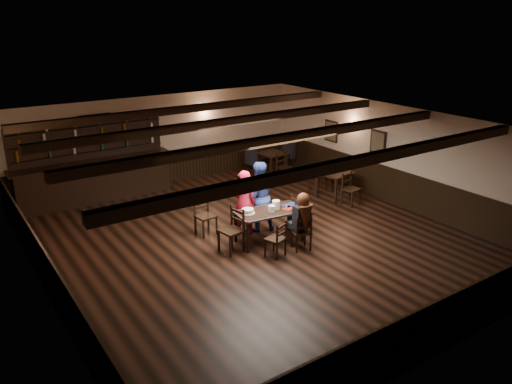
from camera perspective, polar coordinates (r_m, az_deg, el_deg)
ground at (r=11.56m, az=-0.28°, el=-5.52°), size 10.00×10.00×0.00m
room_shell at (r=10.97m, az=-0.36°, el=2.83°), size 9.02×10.02×2.71m
dining_table at (r=11.26m, az=1.56°, el=-2.54°), size 1.61×0.95×0.75m
chair_near_left at (r=10.62m, az=2.55°, el=-5.11°), size 0.48×0.46×0.81m
chair_near_right at (r=10.94m, az=5.33°, el=-4.36°), size 0.47×0.46×0.83m
chair_end_left at (r=10.86m, az=-2.53°, el=-3.90°), size 0.51×0.53×1.00m
chair_end_right at (r=11.92m, az=4.93°, el=-2.09°), size 0.42×0.43×0.89m
chair_far_pushed at (r=11.78m, az=-6.01°, el=-2.31°), size 0.46×0.44×0.92m
woman_pink at (r=11.57m, az=-1.40°, el=-1.25°), size 0.68×0.58×1.58m
man_blue at (r=11.82m, az=0.24°, el=-0.49°), size 0.97×0.85×1.70m
seated_person at (r=10.84m, az=5.32°, el=-2.41°), size 0.37×0.55×0.89m
cake at (r=11.07m, az=-0.95°, el=-2.21°), size 0.33×0.33×0.10m
plate_stack_a at (r=11.14m, az=1.80°, el=-1.91°), size 0.16×0.16×0.15m
plate_stack_b at (r=11.28m, az=2.30°, el=-1.48°), size 0.18×0.18×0.21m
tea_light at (r=11.32m, az=1.80°, el=-1.84°), size 0.04×0.04×0.06m
salt_shaker at (r=11.29m, az=3.51°, el=-1.79°), size 0.04×0.04×0.10m
pepper_shaker at (r=11.34m, az=3.36°, el=-1.67°), size 0.04×0.04×0.10m
drink_glass at (r=11.44m, az=2.52°, el=-1.40°), size 0.08×0.08×0.12m
menu_red at (r=11.39m, az=3.70°, el=-1.84°), size 0.32×0.26×0.00m
menu_blue at (r=11.59m, az=3.85°, el=-1.46°), size 0.34×0.24×0.00m
bar_counter at (r=14.52m, az=-18.02°, el=1.88°), size 4.37×0.70×2.20m
back_table_a at (r=14.15m, az=8.96°, el=1.86°), size 0.95×0.95×0.75m
back_table_b at (r=15.97m, az=1.81°, el=4.15°), size 0.88×0.88×0.75m
bg_patron_left at (r=15.62m, az=-0.59°, el=4.55°), size 0.23×0.37×0.76m
bg_patron_right at (r=16.36m, az=3.80°, el=5.19°), size 0.32×0.41×0.75m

